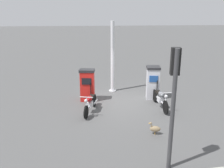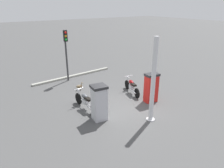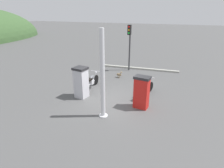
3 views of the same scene
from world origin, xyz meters
name	(u,v)px [view 3 (image 3 of 3)]	position (x,y,z in m)	size (l,w,h in m)	color
ground_plane	(113,98)	(0.00, 0.00, 0.00)	(120.00, 120.00, 0.00)	#4C4C4C
fuel_pump_near	(142,92)	(-0.45, -1.66, 0.82)	(0.62, 0.80, 1.62)	red
fuel_pump_far	(81,82)	(-0.45, 1.66, 0.86)	(0.75, 0.75, 1.69)	silver
motorcycle_near_pump	(145,88)	(1.04, -1.54, 0.45)	(1.94, 0.79, 0.93)	black
motorcycle_far_pump	(91,81)	(0.81, 1.71, 0.48)	(2.16, 0.56, 0.95)	black
wandering_duck	(119,74)	(3.30, 0.80, 0.23)	(0.28, 0.48, 0.48)	#847051
roadside_traffic_light	(129,40)	(5.22, 0.69, 2.39)	(0.39, 0.27, 3.48)	#38383A
canopy_support_pole	(103,77)	(-1.86, -0.27, 1.85)	(0.40, 0.40, 3.86)	silver
road_edge_kerb	(139,68)	(5.84, 0.00, 0.06)	(0.67, 6.24, 0.12)	#9E9E93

